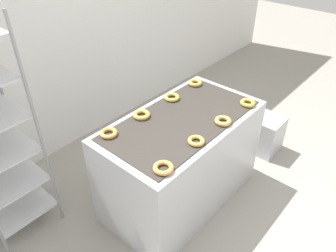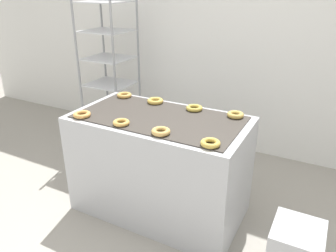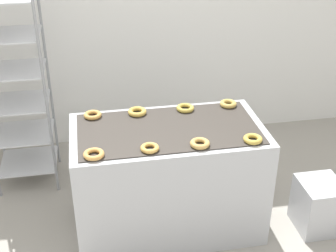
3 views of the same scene
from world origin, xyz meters
name	(u,v)px [view 3 (image 3 of 3)]	position (x,y,z in m)	size (l,w,h in m)	color
wall_back	(140,5)	(0.00, 2.12, 1.40)	(8.00, 0.05, 2.80)	white
fryer_machine	(168,179)	(0.00, 0.63, 0.44)	(1.41, 0.76, 0.88)	#B7BABF
baking_rack_cart	(17,87)	(-1.13, 1.49, 0.92)	(0.52, 0.49, 1.82)	gray
glaze_bin	(318,205)	(1.15, 0.39, 0.21)	(0.32, 0.35, 0.41)	#B7BABF
donut_near_left	(94,154)	(-0.54, 0.35, 0.90)	(0.14, 0.14, 0.03)	#DB9D4F
donut_near_midleft	(150,148)	(-0.17, 0.36, 0.90)	(0.13, 0.13, 0.03)	gold
donut_near_midright	(200,143)	(0.17, 0.36, 0.90)	(0.13, 0.13, 0.04)	tan
donut_near_right	(253,139)	(0.54, 0.35, 0.90)	(0.13, 0.13, 0.03)	gold
donut_far_left	(93,115)	(-0.53, 0.91, 0.90)	(0.13, 0.13, 0.03)	gold
donut_far_midleft	(137,112)	(-0.19, 0.90, 0.90)	(0.14, 0.14, 0.04)	gold
donut_far_midright	(185,108)	(0.19, 0.90, 0.90)	(0.14, 0.14, 0.03)	gold
donut_far_right	(228,104)	(0.53, 0.91, 0.90)	(0.13, 0.13, 0.04)	tan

